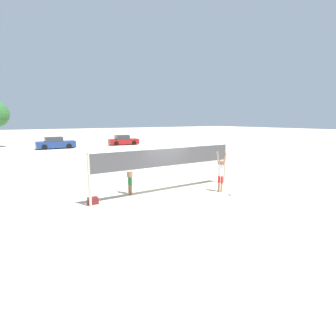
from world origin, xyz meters
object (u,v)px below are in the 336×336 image
at_px(gear_bag, 93,201).
at_px(parked_car_far, 55,143).
at_px(player_spiker, 221,171).
at_px(volleyball_net, 168,160).
at_px(player_blocker, 130,171).
at_px(volleyball, 230,193).
at_px(parked_car_near, 123,140).

bearing_deg(gear_bag, parked_car_far, 83.32).
bearing_deg(gear_bag, player_spiker, -14.40).
relative_size(player_spiker, gear_bag, 4.93).
xyz_separation_m(volleyball_net, player_spiker, (2.33, -1.31, -0.57)).
xyz_separation_m(player_blocker, parked_car_far, (0.89, 24.24, -0.50)).
bearing_deg(volleyball_net, player_spiker, -29.41).
height_order(volleyball, gear_bag, gear_bag).
bearing_deg(volleyball_net, parked_car_far, 91.94).
xyz_separation_m(player_spiker, parked_car_far, (-3.17, 26.30, -0.42)).
distance_m(gear_bag, parked_car_near, 27.54).
relative_size(player_spiker, parked_car_far, 0.44).
distance_m(volleyball_net, player_blocker, 1.95).
height_order(player_blocker, gear_bag, player_blocker).
bearing_deg(parked_car_near, player_blocker, -104.17).
distance_m(player_spiker, gear_bag, 6.34).
relative_size(player_spiker, volleyball, 9.57).
height_order(parked_car_near, parked_car_far, parked_car_far).
bearing_deg(parked_car_near, volleyball_net, -100.05).
bearing_deg(parked_car_near, player_spiker, -94.47).
xyz_separation_m(volleyball_net, parked_car_far, (-0.85, 24.99, -0.99)).
distance_m(volleyball_net, volleyball, 3.44).
relative_size(gear_bag, parked_car_near, 0.09).
relative_size(volleyball_net, volleyball, 37.18).
bearing_deg(parked_car_far, player_blocker, -89.60).
bearing_deg(parked_car_near, volleyball, -94.18).
height_order(player_spiker, gear_bag, player_spiker).
xyz_separation_m(player_spiker, parked_car_near, (6.10, 26.25, -0.44)).
distance_m(player_spiker, parked_car_far, 26.49).
height_order(volleyball_net, player_blocker, volleyball_net).
xyz_separation_m(player_blocker, gear_bag, (-2.01, -0.50, -1.01)).
bearing_deg(player_blocker, gear_bag, -75.99).
bearing_deg(player_spiker, parked_car_near, -13.08).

